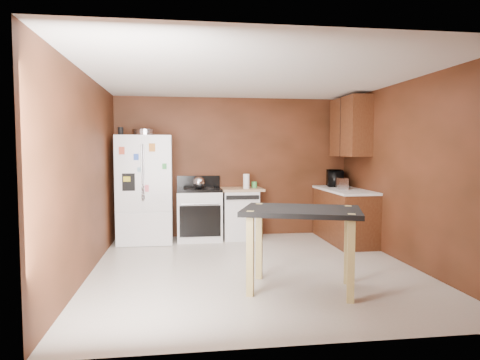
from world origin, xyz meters
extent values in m
plane|color=beige|center=(0.00, 0.00, 0.00)|extent=(4.50, 4.50, 0.00)
plane|color=white|center=(0.00, 0.00, 2.50)|extent=(4.50, 4.50, 0.00)
plane|color=#5B2B18|center=(0.00, 2.25, 1.25)|extent=(4.20, 0.00, 4.20)
plane|color=#5B2B18|center=(0.00, -2.25, 1.25)|extent=(4.20, 0.00, 4.20)
plane|color=#5B2B18|center=(-2.10, 0.00, 1.25)|extent=(0.00, 4.50, 4.50)
plane|color=#5B2B18|center=(2.10, 0.00, 1.25)|extent=(0.00, 4.50, 4.50)
cylinder|color=silver|center=(-1.55, 1.88, 1.85)|extent=(0.41, 0.41, 0.10)
cylinder|color=black|center=(-1.92, 1.72, 1.86)|extent=(0.09, 0.09, 0.13)
sphere|color=silver|center=(-0.65, 1.86, 1.00)|extent=(0.21, 0.21, 0.21)
cylinder|color=white|center=(0.18, 1.86, 1.02)|extent=(0.11, 0.11, 0.25)
cylinder|color=green|center=(0.34, 2.02, 0.94)|extent=(0.11, 0.11, 0.11)
cube|color=silver|center=(1.76, 1.45, 0.99)|extent=(0.19, 0.27, 0.19)
imported|color=black|center=(1.83, 2.00, 1.03)|extent=(0.43, 0.55, 0.27)
cube|color=white|center=(-1.55, 1.88, 0.90)|extent=(0.90, 0.75, 1.80)
cube|color=white|center=(-1.78, 1.49, 1.18)|extent=(0.43, 0.02, 1.20)
cube|color=white|center=(-1.32, 1.49, 1.18)|extent=(0.43, 0.02, 1.20)
cube|color=white|center=(-1.55, 1.49, 0.28)|extent=(0.88, 0.02, 0.54)
cube|color=black|center=(-1.78, 1.48, 1.05)|extent=(0.20, 0.01, 0.28)
cylinder|color=silver|center=(-1.56, 1.46, 1.20)|extent=(0.02, 0.02, 0.90)
cylinder|color=silver|center=(-1.54, 1.46, 1.20)|extent=(0.02, 0.02, 0.90)
cube|color=#D24F31|center=(-1.87, 1.46, 1.55)|extent=(0.09, 0.00, 0.12)
cube|color=blue|center=(-1.65, 1.46, 1.45)|extent=(0.08, 0.00, 0.10)
cube|color=orange|center=(-1.40, 1.46, 1.60)|extent=(0.10, 0.00, 0.13)
cube|color=green|center=(-1.21, 1.46, 1.30)|extent=(0.07, 0.00, 0.09)
cube|color=gold|center=(-1.80, 1.46, 1.10)|extent=(0.11, 0.00, 0.08)
cube|color=#EE6979|center=(-1.50, 1.46, 0.95)|extent=(0.08, 0.00, 0.11)
cube|color=white|center=(-1.25, 1.46, 0.80)|extent=(0.09, 0.00, 0.10)
cube|color=#85B5C8|center=(-1.60, 1.46, 1.25)|extent=(0.07, 0.00, 0.07)
cube|color=white|center=(-0.64, 1.93, 0.42)|extent=(0.76, 0.65, 0.85)
cube|color=black|center=(-0.64, 1.93, 0.88)|extent=(0.76, 0.65, 0.05)
cube|color=black|center=(-0.64, 2.21, 1.00)|extent=(0.76, 0.06, 0.20)
cube|color=black|center=(-0.64, 1.59, 0.38)|extent=(0.68, 0.02, 0.52)
cylinder|color=silver|center=(-0.64, 1.58, 0.67)|extent=(0.62, 0.02, 0.02)
cylinder|color=black|center=(-0.82, 2.08, 0.91)|extent=(0.17, 0.17, 0.02)
cylinder|color=black|center=(-0.46, 2.08, 0.91)|extent=(0.17, 0.17, 0.02)
cylinder|color=black|center=(-0.82, 1.77, 0.91)|extent=(0.17, 0.17, 0.02)
cylinder|color=black|center=(-0.46, 1.77, 0.91)|extent=(0.17, 0.17, 0.02)
cube|color=white|center=(0.08, 1.95, 0.42)|extent=(0.60, 0.60, 0.85)
cube|color=black|center=(0.08, 1.64, 0.76)|extent=(0.56, 0.02, 0.07)
cube|color=tan|center=(0.08, 1.95, 0.87)|extent=(0.78, 0.62, 0.04)
cube|color=#5C3119|center=(1.80, 1.45, 0.43)|extent=(0.60, 1.55, 0.86)
cube|color=white|center=(1.80, 1.45, 0.88)|extent=(0.63, 1.58, 0.04)
cube|color=#5C3119|center=(1.93, 1.55, 1.95)|extent=(0.35, 1.05, 1.00)
cube|color=black|center=(1.75, 1.55, 1.95)|extent=(0.01, 0.01, 1.00)
cube|color=black|center=(0.37, -0.91, 0.89)|extent=(1.48, 1.22, 0.05)
cube|color=tan|center=(-0.02, -0.44, 0.46)|extent=(0.09, 0.09, 0.91)
cube|color=tan|center=(0.96, -0.78, 0.46)|extent=(0.09, 0.09, 0.91)
cube|color=tan|center=(-0.23, -1.04, 0.46)|extent=(0.09, 0.09, 0.91)
cube|color=tan|center=(0.76, -1.38, 0.46)|extent=(0.09, 0.09, 0.91)
camera|label=1|loc=(-0.95, -5.46, 1.56)|focal=32.00mm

